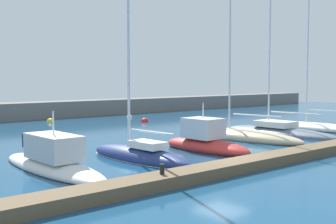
{
  "coord_description": "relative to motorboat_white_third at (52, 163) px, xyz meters",
  "views": [
    {
      "loc": [
        -17.04,
        -15.53,
        4.52
      ],
      "look_at": [
        1.86,
        6.48,
        2.31
      ],
      "focal_mm": 46.98,
      "sensor_mm": 36.0,
      "label": 1
    }
  ],
  "objects": [
    {
      "name": "mooring_buoy_yellow",
      "position": [
        10.8,
        22.63,
        -0.37
      ],
      "size": [
        0.79,
        0.79,
        0.79
      ],
      "primitive_type": "sphere",
      "color": "yellow",
      "rests_on": "ground_plane"
    },
    {
      "name": "mooring_buoy_red",
      "position": [
        18.29,
        16.26,
        -0.37
      ],
      "size": [
        0.83,
        0.83,
        0.83
      ],
      "primitive_type": "sphere",
      "color": "red",
      "rests_on": "ground_plane"
    },
    {
      "name": "dock_bollard",
      "position": [
        2.0,
        -6.11,
        0.37
      ],
      "size": [
        0.2,
        0.2,
        0.44
      ],
      "primitive_type": "cylinder",
      "color": "black",
      "rests_on": "dock_pier"
    },
    {
      "name": "sailboat_slate_seventh",
      "position": [
        20.4,
        1.08,
        -0.13
      ],
      "size": [
        3.19,
        10.32,
        17.81
      ],
      "rotation": [
        0.0,
        0.0,
        1.59
      ],
      "color": "slate",
      "rests_on": "ground_plane"
    },
    {
      "name": "dock_pier",
      "position": [
        7.41,
        -6.11,
        -0.11
      ],
      "size": [
        40.52,
        1.46,
        0.52
      ],
      "primitive_type": "cube",
      "color": "brown",
      "rests_on": "ground_plane"
    },
    {
      "name": "motorboat_red_fifth",
      "position": [
        9.99,
        -0.78,
        0.18
      ],
      "size": [
        2.51,
        6.72,
        3.31
      ],
      "rotation": [
        0.0,
        0.0,
        1.61
      ],
      "color": "#B72D28",
      "rests_on": "ground_plane"
    },
    {
      "name": "sailboat_navy_fourth",
      "position": [
        4.86,
        -0.72,
        -0.03
      ],
      "size": [
        2.55,
        7.87,
        14.76
      ],
      "rotation": [
        0.0,
        0.0,
        1.63
      ],
      "color": "navy",
      "rests_on": "ground_plane"
    },
    {
      "name": "motorboat_white_third",
      "position": [
        0.0,
        0.0,
        0.0
      ],
      "size": [
        2.48,
        9.41,
        3.31
      ],
      "rotation": [
        0.0,
        0.0,
        1.59
      ],
      "color": "white",
      "rests_on": "ground_plane"
    },
    {
      "name": "sailboat_ivory_eighth",
      "position": [
        25.38,
        0.6,
        -0.13
      ],
      "size": [
        2.87,
        9.9,
        19.52
      ],
      "rotation": [
        0.0,
        0.0,
        1.61
      ],
      "color": "silver",
      "rests_on": "ground_plane"
    },
    {
      "name": "breakwater_seawall",
      "position": [
        7.41,
        27.24,
        0.56
      ],
      "size": [
        108.0,
        3.16,
        1.87
      ],
      "primitive_type": "cube",
      "color": "slate",
      "rests_on": "ground_plane"
    },
    {
      "name": "ground_plane",
      "position": [
        7.41,
        -4.5,
        -0.37
      ],
      "size": [
        120.0,
        120.0,
        0.0
      ],
      "primitive_type": "plane",
      "color": "navy"
    },
    {
      "name": "sailboat_sand_sixth",
      "position": [
        15.68,
        0.98,
        -0.06
      ],
      "size": [
        3.44,
        10.15,
        16.69
      ],
      "rotation": [
        0.0,
        0.0,
        1.67
      ],
      "color": "beige",
      "rests_on": "ground_plane"
    },
    {
      "name": "mooring_buoy_white",
      "position": [
        20.2,
        21.61,
        -0.37
      ],
      "size": [
        0.68,
        0.68,
        0.68
      ],
      "primitive_type": "sphere",
      "color": "white",
      "rests_on": "ground_plane"
    }
  ]
}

